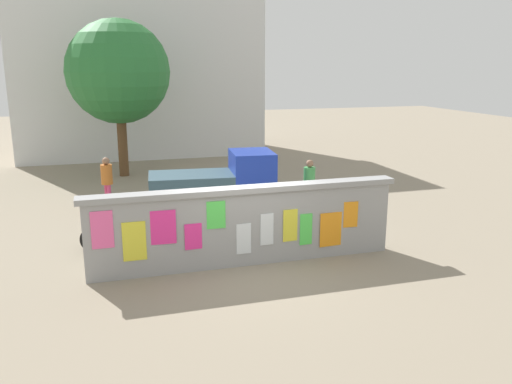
% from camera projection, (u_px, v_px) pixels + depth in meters
% --- Properties ---
extents(ground, '(60.00, 60.00, 0.00)m').
position_uv_depth(ground, '(187.00, 186.00, 19.13)').
color(ground, gray).
extents(poster_wall, '(7.02, 0.42, 1.76)m').
position_uv_depth(poster_wall, '(246.00, 225.00, 11.47)').
color(poster_wall, '#979797').
rests_on(poster_wall, ground).
extents(auto_rickshaw_truck, '(3.73, 1.85, 1.85)m').
position_uv_depth(auto_rickshaw_truck, '(219.00, 184.00, 15.33)').
color(auto_rickshaw_truck, black).
rests_on(auto_rickshaw_truck, ground).
extents(motorcycle, '(1.87, 0.70, 0.87)m').
position_uv_depth(motorcycle, '(119.00, 232.00, 12.37)').
color(motorcycle, black).
rests_on(motorcycle, ground).
extents(bicycle_far, '(1.71, 0.44, 0.95)m').
position_uv_depth(bicycle_far, '(304.00, 223.00, 13.43)').
color(bicycle_far, black).
rests_on(bicycle_far, ground).
extents(person_walking, '(0.47, 0.47, 1.62)m').
position_uv_depth(person_walking, '(309.00, 181.00, 15.38)').
color(person_walking, '#3F994C').
rests_on(person_walking, ground).
extents(person_bystander, '(0.45, 0.45, 1.62)m').
position_uv_depth(person_bystander, '(107.00, 178.00, 15.78)').
color(person_bystander, '#D83F72').
rests_on(person_bystander, ground).
extents(tree_roadside, '(3.94, 3.94, 6.02)m').
position_uv_depth(tree_roadside, '(118.00, 72.00, 19.93)').
color(tree_roadside, brown).
rests_on(tree_roadside, ground).
extents(building_background, '(11.61, 5.42, 8.68)m').
position_uv_depth(building_background, '(139.00, 63.00, 25.50)').
color(building_background, silver).
rests_on(building_background, ground).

